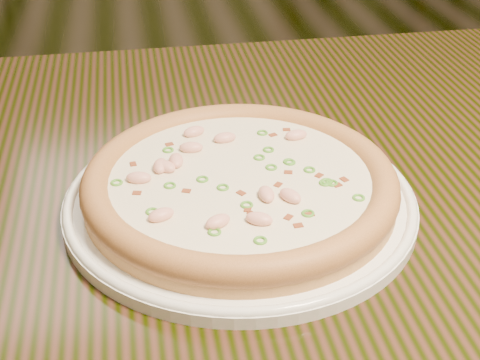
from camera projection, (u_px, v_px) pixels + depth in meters
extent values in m
plane|color=black|center=(209.00, 322.00, 1.58)|extent=(9.00, 9.00, 0.00)
cube|color=black|center=(341.00, 185.00, 0.73)|extent=(1.20, 0.80, 0.04)
cylinder|color=white|center=(240.00, 201.00, 0.65)|extent=(0.34, 0.34, 0.01)
torus|color=white|center=(240.00, 196.00, 0.65)|extent=(0.34, 0.34, 0.01)
cylinder|color=tan|center=(240.00, 188.00, 0.65)|extent=(0.30, 0.30, 0.02)
torus|color=#BD7944|center=(240.00, 180.00, 0.64)|extent=(0.30, 0.30, 0.03)
cylinder|color=beige|center=(240.00, 178.00, 0.64)|extent=(0.25, 0.25, 0.00)
ellipsoid|color=#F2B29E|center=(296.00, 135.00, 0.70)|extent=(0.03, 0.02, 0.01)
ellipsoid|color=#F2B29E|center=(194.00, 132.00, 0.71)|extent=(0.03, 0.02, 0.01)
ellipsoid|color=#F2B29E|center=(259.00, 219.00, 0.57)|extent=(0.03, 0.02, 0.01)
ellipsoid|color=#F2B29E|center=(191.00, 147.00, 0.68)|extent=(0.03, 0.02, 0.01)
ellipsoid|color=#F2B29E|center=(176.00, 160.00, 0.66)|extent=(0.02, 0.02, 0.01)
ellipsoid|color=#F2B29E|center=(266.00, 194.00, 0.60)|extent=(0.01, 0.02, 0.01)
ellipsoid|color=#F2B29E|center=(139.00, 178.00, 0.63)|extent=(0.03, 0.02, 0.01)
ellipsoid|color=#F2B29E|center=(225.00, 138.00, 0.70)|extent=(0.03, 0.02, 0.01)
ellipsoid|color=#F2B29E|center=(218.00, 222.00, 0.57)|extent=(0.03, 0.02, 0.01)
ellipsoid|color=#F2B29E|center=(161.00, 166.00, 0.65)|extent=(0.02, 0.03, 0.01)
ellipsoid|color=#F2B29E|center=(290.00, 196.00, 0.60)|extent=(0.02, 0.03, 0.01)
ellipsoid|color=#F2B29E|center=(165.00, 166.00, 0.65)|extent=(0.03, 0.03, 0.01)
ellipsoid|color=#F2B29E|center=(161.00, 215.00, 0.58)|extent=(0.03, 0.02, 0.01)
cube|color=maroon|center=(278.00, 185.00, 0.62)|extent=(0.01, 0.01, 0.00)
cube|color=maroon|center=(248.00, 210.00, 0.59)|extent=(0.01, 0.01, 0.00)
cube|color=maroon|center=(310.00, 215.00, 0.58)|extent=(0.01, 0.01, 0.00)
cube|color=maroon|center=(252.00, 215.00, 0.58)|extent=(0.01, 0.01, 0.00)
cube|color=maroon|center=(186.00, 192.00, 0.62)|extent=(0.01, 0.01, 0.00)
cube|color=maroon|center=(169.00, 145.00, 0.69)|extent=(0.01, 0.01, 0.00)
cube|color=maroon|center=(344.00, 180.00, 0.63)|extent=(0.01, 0.01, 0.00)
cube|color=maroon|center=(137.00, 194.00, 0.61)|extent=(0.01, 0.01, 0.00)
cube|color=maroon|center=(337.00, 186.00, 0.62)|extent=(0.01, 0.01, 0.00)
cube|color=maroon|center=(288.00, 173.00, 0.64)|extent=(0.01, 0.01, 0.00)
cube|color=maroon|center=(319.00, 176.00, 0.64)|extent=(0.01, 0.01, 0.00)
cube|color=maroon|center=(298.00, 226.00, 0.57)|extent=(0.01, 0.01, 0.00)
cube|color=maroon|center=(287.00, 130.00, 0.72)|extent=(0.01, 0.01, 0.00)
cube|color=maroon|center=(184.00, 147.00, 0.69)|extent=(0.01, 0.01, 0.00)
cube|color=maroon|center=(273.00, 136.00, 0.71)|extent=(0.01, 0.01, 0.00)
cube|color=maroon|center=(241.00, 194.00, 0.61)|extent=(0.01, 0.01, 0.00)
cube|color=maroon|center=(288.00, 218.00, 0.58)|extent=(0.01, 0.01, 0.00)
cube|color=maroon|center=(133.00, 165.00, 0.66)|extent=(0.01, 0.01, 0.00)
torus|color=#489126|center=(247.00, 205.00, 0.60)|extent=(0.01, 0.01, 0.00)
torus|color=#489126|center=(196.00, 148.00, 0.68)|extent=(0.02, 0.02, 0.00)
torus|color=#489126|center=(223.00, 188.00, 0.62)|extent=(0.02, 0.02, 0.00)
torus|color=#489126|center=(268.00, 150.00, 0.68)|extent=(0.01, 0.01, 0.00)
torus|color=#489126|center=(309.00, 170.00, 0.65)|extent=(0.01, 0.01, 0.00)
torus|color=#489126|center=(170.00, 186.00, 0.62)|extent=(0.01, 0.01, 0.00)
torus|color=#489126|center=(152.00, 212.00, 0.59)|extent=(0.02, 0.02, 0.00)
torus|color=#489126|center=(262.00, 133.00, 0.71)|extent=(0.01, 0.01, 0.00)
torus|color=#489126|center=(289.00, 162.00, 0.66)|extent=(0.01, 0.01, 0.00)
torus|color=#489126|center=(308.00, 213.00, 0.58)|extent=(0.01, 0.01, 0.00)
torus|color=#489126|center=(195.00, 148.00, 0.69)|extent=(0.02, 0.02, 0.00)
torus|color=#489126|center=(332.00, 183.00, 0.63)|extent=(0.02, 0.02, 0.00)
torus|color=#489126|center=(290.00, 162.00, 0.66)|extent=(0.02, 0.02, 0.00)
torus|color=#489126|center=(186.00, 149.00, 0.68)|extent=(0.02, 0.02, 0.00)
torus|color=#489126|center=(168.00, 150.00, 0.68)|extent=(0.01, 0.01, 0.00)
torus|color=#489126|center=(259.00, 158.00, 0.67)|extent=(0.02, 0.02, 0.00)
torus|color=#489126|center=(202.00, 179.00, 0.63)|extent=(0.02, 0.02, 0.00)
torus|color=#489126|center=(221.00, 221.00, 0.57)|extent=(0.01, 0.01, 0.00)
torus|color=#489126|center=(271.00, 167.00, 0.65)|extent=(0.01, 0.01, 0.00)
torus|color=#489126|center=(214.00, 232.00, 0.56)|extent=(0.02, 0.02, 0.00)
torus|color=#489126|center=(117.00, 183.00, 0.63)|extent=(0.02, 0.02, 0.00)
torus|color=#489126|center=(327.00, 182.00, 0.63)|extent=(0.02, 0.02, 0.00)
torus|color=#489126|center=(260.00, 240.00, 0.55)|extent=(0.02, 0.02, 0.00)
torus|color=#489126|center=(359.00, 198.00, 0.60)|extent=(0.02, 0.02, 0.00)
torus|color=#489126|center=(325.00, 183.00, 0.63)|extent=(0.02, 0.02, 0.00)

